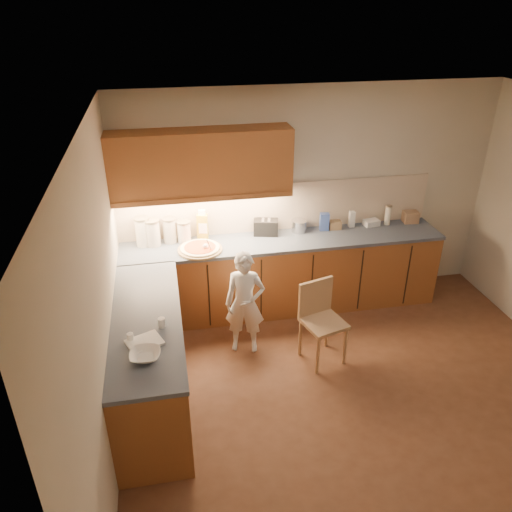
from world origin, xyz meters
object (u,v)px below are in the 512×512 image
at_px(child, 245,303).
at_px(oil_jug, 203,226).
at_px(wooden_chair, 320,316).
at_px(toaster, 266,227).
at_px(pizza_on_board, 200,249).

bearing_deg(child, oil_jug, 124.00).
xyz_separation_m(wooden_chair, toaster, (-0.32, 1.18, 0.50)).
distance_m(oil_jug, toaster, 0.75).
distance_m(child, toaster, 1.08).
distance_m(pizza_on_board, oil_jug, 0.33).
height_order(wooden_chair, toaster, toaster).
distance_m(pizza_on_board, toaster, 0.85).
relative_size(child, wooden_chair, 1.32).
bearing_deg(child, pizza_on_board, 136.07).
bearing_deg(oil_jug, toaster, -1.04).
relative_size(pizza_on_board, wooden_chair, 0.57).
height_order(oil_jug, toaster, oil_jug).
relative_size(child, toaster, 3.67).
xyz_separation_m(pizza_on_board, wooden_chair, (1.13, -0.91, -0.43)).
bearing_deg(toaster, pizza_on_board, -147.62).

